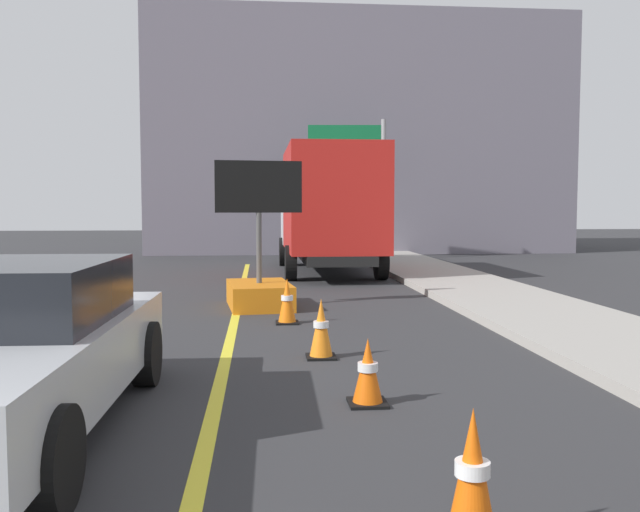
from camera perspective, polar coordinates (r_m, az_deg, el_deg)
lane_center_stripe at (r=4.48m, az=-10.80°, el=-19.94°), size 0.14×36.00×0.01m
arrow_board_trailer at (r=12.47m, az=-5.19°, el=-2.15°), size 1.60×1.91×2.70m
box_truck at (r=18.94m, az=0.73°, el=4.12°), size 2.63×7.09×3.44m
pickup_car at (r=6.02m, az=-25.29°, el=-7.12°), size 2.02×4.48×1.38m
highway_guide_sign at (r=24.21m, az=3.56°, el=7.81°), size 2.78×0.34×5.00m
far_building_block at (r=31.12m, az=2.67°, el=9.67°), size 17.45×8.63×9.77m
traffic_cone_near_sign at (r=3.86m, az=12.81°, el=-17.99°), size 0.36×0.36×0.76m
traffic_cone_mid_lane at (r=6.33m, az=4.08°, el=-9.82°), size 0.36×0.36×0.62m
traffic_cone_far_lane at (r=8.21m, az=0.10°, el=-6.21°), size 0.36×0.36×0.73m
traffic_cone_curbside at (r=10.66m, az=-2.81°, el=-3.87°), size 0.36×0.36×0.72m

